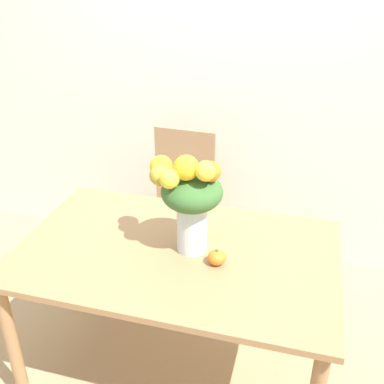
# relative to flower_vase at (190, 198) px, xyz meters

# --- Properties ---
(ground_plane) EXTENTS (12.00, 12.00, 0.00)m
(ground_plane) POSITION_rel_flower_vase_xyz_m (-0.06, -0.02, -1.03)
(ground_plane) COLOR tan
(wall_back) EXTENTS (8.00, 0.06, 2.70)m
(wall_back) POSITION_rel_flower_vase_xyz_m (-0.06, 1.21, 0.32)
(wall_back) COLOR silver
(wall_back) RESTS_ON ground_plane
(dining_table) EXTENTS (1.45, 0.90, 0.76)m
(dining_table) POSITION_rel_flower_vase_xyz_m (-0.06, -0.02, -0.36)
(dining_table) COLOR #9E754C
(dining_table) RESTS_ON ground_plane
(flower_vase) EXTENTS (0.33, 0.27, 0.48)m
(flower_vase) POSITION_rel_flower_vase_xyz_m (0.00, 0.00, 0.00)
(flower_vase) COLOR silver
(flower_vase) RESTS_ON dining_table
(pumpkin) EXTENTS (0.08, 0.08, 0.07)m
(pumpkin) POSITION_rel_flower_vase_xyz_m (0.14, -0.07, -0.23)
(pumpkin) COLOR orange
(pumpkin) RESTS_ON dining_table
(dining_chair_near_window) EXTENTS (0.44, 0.44, 1.00)m
(dining_chair_near_window) POSITION_rel_flower_vase_xyz_m (-0.29, 0.77, -0.52)
(dining_chair_near_window) COLOR #9E7A56
(dining_chair_near_window) RESTS_ON ground_plane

